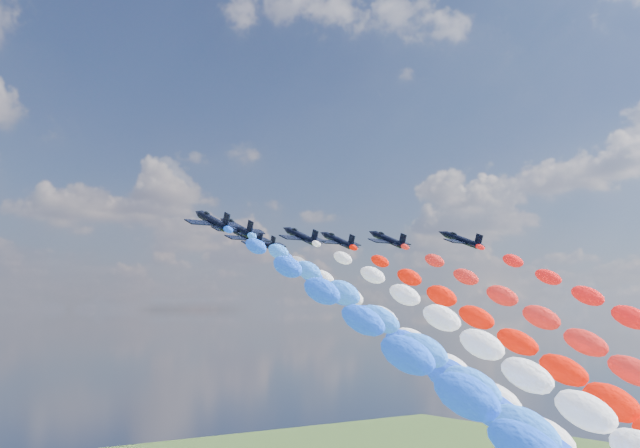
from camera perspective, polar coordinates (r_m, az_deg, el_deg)
jet_0 at (r=122.27m, az=-7.69°, el=0.22°), size 8.95×12.14×6.46m
trail_0 at (r=78.66m, az=12.41°, el=-15.08°), size 6.04×106.92×54.39m
jet_1 at (r=131.96m, az=-5.96°, el=-0.27°), size 8.99×12.17×6.46m
trail_1 at (r=89.01m, az=12.69°, el=-14.01°), size 6.04×106.92×54.39m
jet_2 at (r=147.04m, az=-5.25°, el=-0.88°), size 9.41×12.48×6.46m
trail_2 at (r=103.88m, az=10.95°, el=-12.90°), size 6.04×106.92×54.39m
jet_3 at (r=146.25m, az=-1.37°, el=-0.88°), size 9.07×12.23×6.46m
trail_3 at (r=105.97m, az=16.39°, el=-12.63°), size 6.04×106.92×54.39m
jet_4 at (r=158.69m, az=-4.13°, el=-1.28°), size 9.64×12.63×6.46m
trail_4 at (r=115.88m, az=10.81°, el=-12.19°), size 6.04×106.92×54.39m
jet_5 at (r=155.25m, az=1.30°, el=-1.19°), size 8.90×12.10×6.46m
trail_5 at (r=116.61m, az=18.50°, el=-11.95°), size 6.04×106.92×54.39m
jet_6 at (r=153.87m, az=4.90°, el=-1.12°), size 8.97×12.16×6.46m
jet_7 at (r=156.36m, az=10.09°, el=-1.13°), size 9.62×12.62×6.46m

